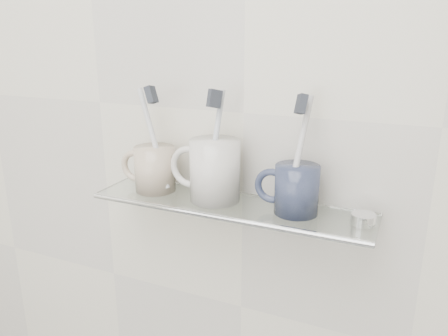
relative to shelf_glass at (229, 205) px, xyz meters
The scene contains 18 objects.
wall_back 0.17m from the shelf_glass, 90.00° to the left, with size 2.50×2.50×0.00m, color beige.
shelf_glass is the anchor object (origin of this frame).
shelf_rail 0.06m from the shelf_glass, 90.00° to the right, with size 0.01×0.01×0.50m, color silver.
bracket_left 0.22m from the shelf_glass, 167.38° to the left, with size 0.02×0.02×0.03m, color silver.
bracket_right 0.22m from the shelf_glass, 12.62° to the left, with size 0.02×0.02×0.03m, color silver.
mug_left 0.16m from the shelf_glass, behind, with size 0.08×0.08×0.08m, color beige.
mug_left_handle 0.20m from the shelf_glass, behind, with size 0.06×0.06×0.01m, color beige.
toothbrush_left 0.19m from the shelf_glass, behind, with size 0.01×0.01×0.19m, color silver.
bristles_left 0.24m from the shelf_glass, behind, with size 0.01×0.02×0.03m, color #292D35.
mug_center 0.07m from the shelf_glass, behind, with size 0.09×0.09×0.11m, color silver.
mug_center_handle 0.10m from the shelf_glass, behind, with size 0.08×0.08×0.01m, color silver.
toothbrush_center 0.11m from the shelf_glass, behind, with size 0.01×0.01×0.19m, color silver.
bristles_center 0.19m from the shelf_glass, behind, with size 0.01×0.02×0.03m, color #292D35.
mug_right 0.13m from the shelf_glass, ahead, with size 0.07×0.07×0.08m, color #20263E.
mug_right_handle 0.09m from the shelf_glass, ahead, with size 0.06×0.06×0.01m, color #20263E.
toothbrush_right 0.16m from the shelf_glass, ahead, with size 0.01×0.01×0.19m, color silver.
bristles_right 0.22m from the shelf_glass, ahead, with size 0.01×0.02×0.03m, color #292D35.
chrome_cap 0.23m from the shelf_glass, ahead, with size 0.04×0.04×0.02m, color silver.
Camera 1 is at (0.28, 0.38, 1.38)m, focal length 35.00 mm.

